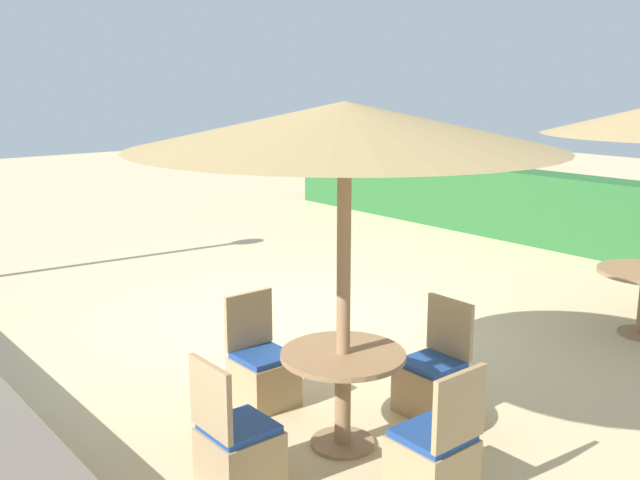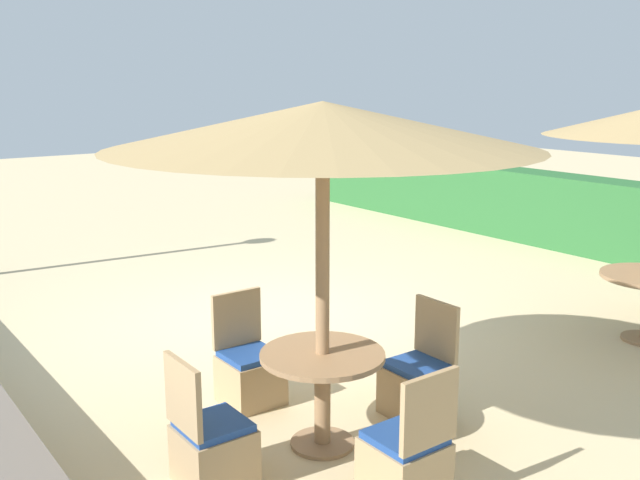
{
  "view_description": "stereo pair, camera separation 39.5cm",
  "coord_description": "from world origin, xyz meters",
  "px_view_note": "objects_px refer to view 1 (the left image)",
  "views": [
    {
      "loc": [
        6.09,
        -4.4,
        2.68
      ],
      "look_at": [
        0.0,
        0.6,
        0.9
      ],
      "focal_mm": 40.0,
      "sensor_mm": 36.0,
      "label": 1
    },
    {
      "loc": [
        6.33,
        -4.09,
        2.68
      ],
      "look_at": [
        0.0,
        0.6,
        0.9
      ],
      "focal_mm": 40.0,
      "sensor_mm": 36.0,
      "label": 2
    }
  ],
  "objects_px": {
    "parasol_front_right": "(345,126)",
    "round_table_front_right": "(343,376)",
    "patio_chair_front_right_east": "(434,459)",
    "patio_chair_front_right_west": "(263,374)",
    "patio_chair_front_right_south": "(238,450)",
    "patio_chair_front_right_north": "(432,381)"
  },
  "relations": [
    {
      "from": "parasol_front_right",
      "to": "round_table_front_right",
      "type": "height_order",
      "value": "parasol_front_right"
    },
    {
      "from": "patio_chair_front_right_south",
      "to": "patio_chair_front_right_north",
      "type": "xyz_separation_m",
      "value": [
        0.08,
        1.84,
        0.0
      ]
    },
    {
      "from": "parasol_front_right",
      "to": "patio_chair_front_right_east",
      "type": "xyz_separation_m",
      "value": [
        0.88,
        0.02,
        -2.1
      ]
    },
    {
      "from": "round_table_front_right",
      "to": "patio_chair_front_right_west",
      "type": "relative_size",
      "value": 0.99
    },
    {
      "from": "round_table_front_right",
      "to": "parasol_front_right",
      "type": "bearing_deg",
      "value": 0.0
    },
    {
      "from": "patio_chair_front_right_east",
      "to": "patio_chair_front_right_north",
      "type": "height_order",
      "value": "same"
    },
    {
      "from": "patio_chair_front_right_north",
      "to": "patio_chair_front_right_west",
      "type": "relative_size",
      "value": 1.0
    },
    {
      "from": "patio_chair_front_right_east",
      "to": "patio_chair_front_right_west",
      "type": "relative_size",
      "value": 1.0
    },
    {
      "from": "patio_chair_front_right_south",
      "to": "patio_chair_front_right_west",
      "type": "xyz_separation_m",
      "value": [
        -0.94,
        0.86,
        0.0
      ]
    },
    {
      "from": "patio_chair_front_right_south",
      "to": "patio_chair_front_right_north",
      "type": "bearing_deg",
      "value": 87.6
    },
    {
      "from": "round_table_front_right",
      "to": "patio_chair_front_right_south",
      "type": "distance_m",
      "value": 0.95
    },
    {
      "from": "patio_chair_front_right_east",
      "to": "round_table_front_right",
      "type": "bearing_deg",
      "value": 91.47
    },
    {
      "from": "patio_chair_front_right_north",
      "to": "patio_chair_front_right_west",
      "type": "distance_m",
      "value": 1.41
    },
    {
      "from": "patio_chair_front_right_south",
      "to": "patio_chair_front_right_west",
      "type": "distance_m",
      "value": 1.27
    },
    {
      "from": "parasol_front_right",
      "to": "round_table_front_right",
      "type": "xyz_separation_m",
      "value": [
        0.0,
        0.0,
        -1.82
      ]
    },
    {
      "from": "parasol_front_right",
      "to": "patio_chair_front_right_east",
      "type": "relative_size",
      "value": 3.21
    },
    {
      "from": "patio_chair_front_right_east",
      "to": "patio_chair_front_right_west",
      "type": "bearing_deg",
      "value": 92.33
    },
    {
      "from": "parasol_front_right",
      "to": "patio_chair_front_right_north",
      "type": "relative_size",
      "value": 3.21
    },
    {
      "from": "parasol_front_right",
      "to": "patio_chair_front_right_south",
      "type": "xyz_separation_m",
      "value": [
        -0.03,
        -0.91,
        -2.1
      ]
    },
    {
      "from": "round_table_front_right",
      "to": "patio_chair_front_right_north",
      "type": "xyz_separation_m",
      "value": [
        0.05,
        0.93,
        -0.29
      ]
    },
    {
      "from": "patio_chair_front_right_east",
      "to": "patio_chair_front_right_north",
      "type": "xyz_separation_m",
      "value": [
        -0.83,
        0.91,
        0.0
      ]
    },
    {
      "from": "patio_chair_front_right_east",
      "to": "patio_chair_front_right_north",
      "type": "relative_size",
      "value": 1.0
    }
  ]
}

